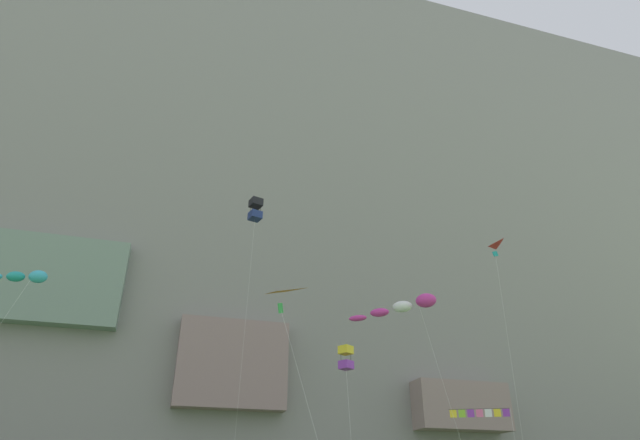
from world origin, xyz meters
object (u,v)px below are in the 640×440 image
(kite_box_far_right, at_px, (255,210))
(kite_delta_mid_left, at_px, (276,306))
(kite_banner_near_cliff, at_px, (481,416))
(kite_windsock_high_center, at_px, (404,306))
(kite_windsock_upper_left, at_px, (17,277))
(kite_delta_upper_right, at_px, (490,257))
(kite_box_low_right, at_px, (346,358))

(kite_box_far_right, distance_m, kite_delta_mid_left, 23.68)
(kite_box_far_right, relative_size, kite_banner_near_cliff, 3.75)
(kite_windsock_high_center, height_order, kite_windsock_upper_left, kite_windsock_upper_left)
(kite_banner_near_cliff, xyz_separation_m, kite_delta_upper_right, (3.09, 0.69, 11.63))
(kite_box_low_right, xyz_separation_m, kite_box_far_right, (-3.00, 15.03, 16.43))
(kite_delta_upper_right, height_order, kite_windsock_upper_left, kite_delta_upper_right)
(kite_box_far_right, bearing_deg, kite_delta_upper_right, -31.17)
(kite_delta_mid_left, relative_size, kite_banner_near_cliff, 1.48)
(kite_windsock_high_center, bearing_deg, kite_box_far_right, 129.99)
(kite_box_low_right, height_order, kite_windsock_high_center, kite_windsock_high_center)
(kite_delta_mid_left, distance_m, kite_banner_near_cliff, 17.22)
(kite_delta_mid_left, bearing_deg, kite_windsock_high_center, 36.42)
(kite_box_low_right, height_order, kite_windsock_upper_left, kite_windsock_upper_left)
(kite_delta_mid_left, bearing_deg, kite_windsock_upper_left, 141.37)
(kite_windsock_high_center, xyz_separation_m, kite_delta_mid_left, (-10.43, -7.69, -3.42))
(kite_delta_mid_left, distance_m, kite_delta_upper_right, 21.58)
(kite_windsock_high_center, xyz_separation_m, kite_banner_near_cliff, (4.68, -0.19, -6.85))
(kite_banner_near_cliff, bearing_deg, kite_box_low_right, -157.93)
(kite_windsock_high_center, xyz_separation_m, kite_windsock_upper_left, (-24.47, 3.53, 0.67))
(kite_delta_mid_left, height_order, kite_windsock_upper_left, kite_windsock_upper_left)
(kite_delta_upper_right, bearing_deg, kite_box_low_right, -159.98)
(kite_delta_upper_right, bearing_deg, kite_windsock_high_center, -176.31)
(kite_delta_mid_left, bearing_deg, kite_box_far_right, 85.11)
(kite_delta_mid_left, relative_size, kite_delta_upper_right, 0.55)
(kite_windsock_high_center, bearing_deg, kite_banner_near_cliff, -2.31)
(kite_box_low_right, relative_size, kite_box_far_right, 0.35)
(kite_banner_near_cliff, distance_m, kite_delta_upper_right, 12.06)
(kite_windsock_high_center, relative_size, kite_delta_upper_right, 0.75)
(kite_box_far_right, bearing_deg, kite_windsock_high_center, -50.01)
(kite_box_low_right, bearing_deg, kite_delta_mid_left, -144.75)
(kite_box_far_right, xyz_separation_m, kite_delta_mid_left, (-1.56, -18.26, -15.00))
(kite_box_far_right, distance_m, kite_windsock_high_center, 18.01)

